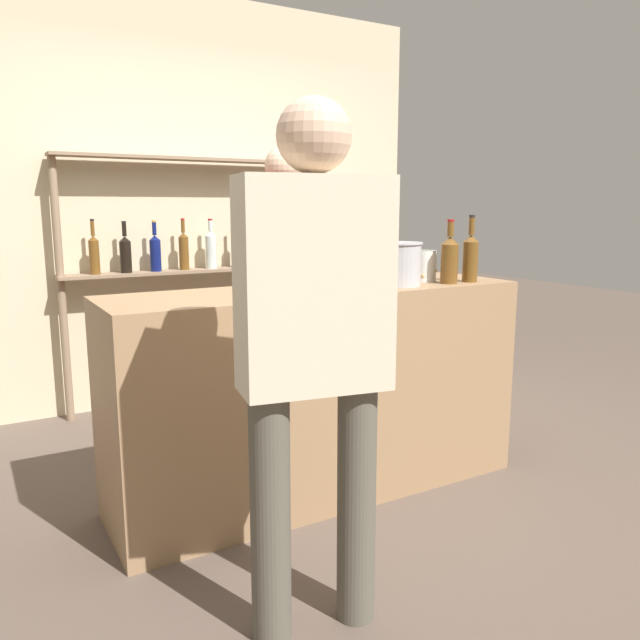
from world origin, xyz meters
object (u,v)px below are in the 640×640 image
Objects in this scene: counter_bottle_2 at (271,261)px; wine_glass at (402,259)px; counter_bottle_1 at (344,259)px; ice_bucket at (397,264)px; cork_jar at (424,266)px; server_behind_counter at (286,269)px; counter_bottle_0 at (449,259)px; customer_left at (314,335)px; counter_bottle_3 at (361,263)px; counter_bottle_4 at (470,257)px.

counter_bottle_2 is 0.75m from wine_glass.
ice_bucket is (0.18, -0.19, -0.02)m from counter_bottle_1.
server_behind_counter reaches higher than cork_jar.
server_behind_counter is (0.39, 0.63, -0.11)m from counter_bottle_2.
counter_bottle_0 reaches higher than cork_jar.
counter_bottle_1 reaches higher than wine_glass.
ice_bucket is 1.54× the size of cork_jar.
ice_bucket is 0.14× the size of customer_left.
server_behind_counter reaches higher than customer_left.
counter_bottle_3 is at bearing -105.41° from counter_bottle_1.
customer_left is (-0.65, -0.71, -0.14)m from counter_bottle_3.
server_behind_counter is (0.72, 1.61, 0.03)m from customer_left.
counter_bottle_2 is 0.20× the size of server_behind_counter.
counter_bottle_1 is at bearing -6.90° from server_behind_counter.
counter_bottle_2 is at bearing 179.70° from wine_glass.
ice_bucket is at bearing 170.67° from counter_bottle_4.
counter_bottle_3 reaches higher than counter_bottle_0.
ice_bucket is at bearing -18.97° from counter_bottle_2.
counter_bottle_3 is (0.32, -0.26, -0.01)m from counter_bottle_2.
customer_left is at bearing -132.26° from counter_bottle_3.
counter_bottle_3 is 0.19× the size of customer_left.
counter_bottle_4 reaches higher than cork_jar.
wine_glass is 0.61× the size of ice_bucket.
counter_bottle_1 reaches higher than ice_bucket.
counter_bottle_2 reaches higher than counter_bottle_0.
counter_bottle_1 is 0.27m from ice_bucket.
customer_left is (-1.17, -0.71, -0.14)m from counter_bottle_0.
counter_bottle_2 is 1.02× the size of counter_bottle_4.
counter_bottle_1 is at bearing 133.01° from ice_bucket.
counter_bottle_3 is 0.50m from cork_jar.
cork_jar is at bearing -16.86° from counter_bottle_1.
counter_bottle_3 is 0.97m from customer_left.
customer_left is (-0.72, -0.97, -0.13)m from counter_bottle_1.
cork_jar is at bearing 17.82° from ice_bucket.
counter_bottle_4 reaches higher than wine_glass.
counter_bottle_4 is 1.38× the size of ice_bucket.
counter_bottle_4 is 0.41m from ice_bucket.
counter_bottle_0 is 0.14m from counter_bottle_4.
ice_bucket is (-0.27, 0.07, -0.02)m from counter_bottle_0.
counter_bottle_1 is at bearing 150.01° from counter_bottle_0.
counter_bottle_0 reaches higher than wine_glass.
server_behind_counter is (-0.45, 0.90, -0.10)m from counter_bottle_0.
customer_left reaches higher than wine_glass.
cork_jar is 0.09× the size of server_behind_counter.
counter_bottle_3 is 1.32× the size of ice_bucket.
counter_bottle_0 reaches higher than ice_bucket.
customer_left reaches higher than counter_bottle_3.
wine_glass is 1.46m from customer_left.
counter_bottle_4 is (0.59, -0.26, 0.01)m from counter_bottle_1.
counter_bottle_2 is 1.07× the size of counter_bottle_3.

